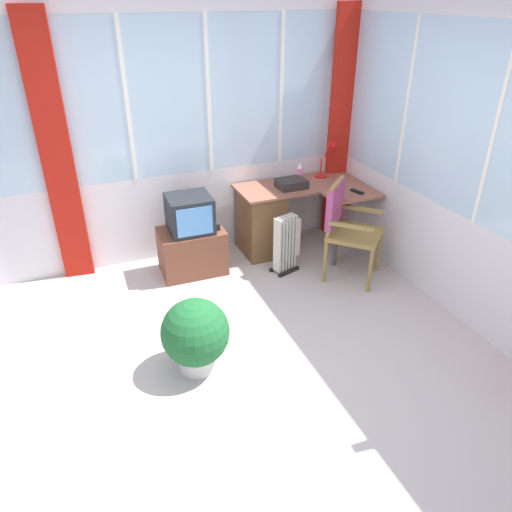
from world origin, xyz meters
TOP-DOWN VIEW (x-y plane):
  - ground at (0.00, 0.00)m, footprint 4.91×5.08m
  - north_window_panel at (0.00, 2.07)m, footprint 3.91×0.07m
  - east_window_panel at (1.99, 0.00)m, footprint 0.07×4.08m
  - curtain_north_left at (-1.08, 1.99)m, footprint 0.28×0.10m
  - curtain_corner at (1.86, 1.94)m, footprint 0.28×0.07m
  - desk at (0.90, 1.73)m, footprint 1.35×0.90m
  - desk_lamp at (1.67, 1.81)m, footprint 0.23×0.20m
  - tv_remote at (1.71, 1.30)m, footprint 0.09×0.16m
  - spray_bottle at (1.30, 1.80)m, footprint 0.06×0.06m
  - paper_tray at (1.15, 1.68)m, footprint 0.30×0.23m
  - wooden_armchair at (1.38, 1.00)m, footprint 0.68×0.68m
  - tv_on_stand at (0.02, 1.61)m, footprint 0.65×0.46m
  - space_heater at (0.91, 1.27)m, footprint 0.33×0.24m
  - potted_plant at (-0.36, 0.18)m, footprint 0.51×0.51m

SIDE VIEW (x-z plane):
  - ground at x=0.00m, z-range -0.06..0.00m
  - space_heater at x=0.91m, z-range 0.00..0.61m
  - potted_plant at x=-0.36m, z-range 0.02..0.62m
  - tv_on_stand at x=0.02m, z-range -0.05..0.78m
  - desk at x=0.90m, z-range 0.03..0.76m
  - wooden_armchair at x=1.38m, z-range 0.13..1.10m
  - tv_remote at x=1.71m, z-range 0.73..0.75m
  - paper_tray at x=1.15m, z-range 0.73..0.82m
  - spray_bottle at x=1.30m, z-range 0.72..0.94m
  - desk_lamp at x=1.67m, z-range 0.79..1.21m
  - curtain_north_left at x=-1.08m, z-range 0.00..2.46m
  - curtain_corner at x=1.86m, z-range 0.00..2.46m
  - east_window_panel at x=1.99m, z-range 0.00..2.56m
  - north_window_panel at x=0.00m, z-range 0.00..2.56m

